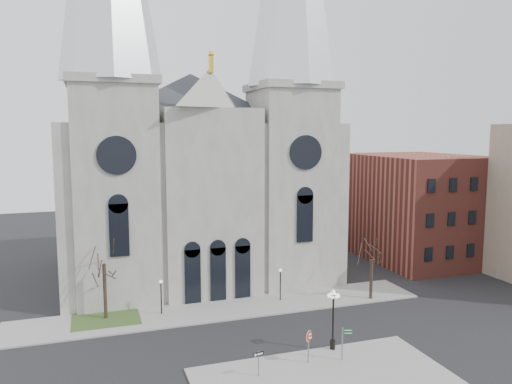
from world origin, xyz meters
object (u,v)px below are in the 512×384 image
object	(u,v)px
one_way_sign	(259,359)
stop_sign	(308,340)
globe_lamp	(333,312)
street_name_sign	(343,341)

from	to	relation	value
one_way_sign	stop_sign	bearing A→B (deg)	-2.82
globe_lamp	stop_sign	bearing A→B (deg)	-151.47
one_way_sign	globe_lamp	bearing A→B (deg)	4.99
stop_sign	one_way_sign	size ratio (longest dim) A/B	1.35
stop_sign	one_way_sign	distance (m)	4.26
one_way_sign	street_name_sign	bearing A→B (deg)	-10.56
one_way_sign	street_name_sign	size ratio (longest dim) A/B	0.74
globe_lamp	street_name_sign	distance (m)	2.52
globe_lamp	one_way_sign	bearing A→B (deg)	-161.88
stop_sign	street_name_sign	bearing A→B (deg)	-26.51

